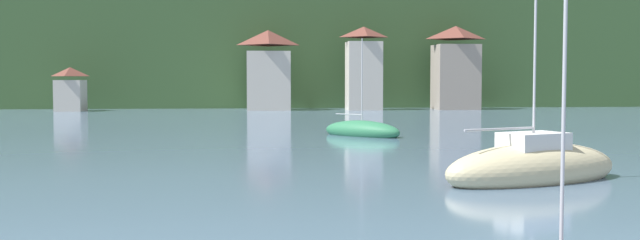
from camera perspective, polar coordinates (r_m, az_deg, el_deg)
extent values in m
cube|color=#38562D|center=(120.16, -4.48, 6.43)|extent=(352.00, 44.93, 21.24)
ellipsoid|color=#264223|center=(131.81, -0.25, 4.77)|extent=(246.40, 31.45, 57.61)
cube|color=beige|center=(94.09, -19.11, 1.83)|extent=(3.17, 3.96, 3.82)
pyramid|color=brown|center=(94.07, -19.15, 3.63)|extent=(3.33, 4.16, 1.11)
cube|color=beige|center=(92.26, -4.11, 3.11)|extent=(5.44, 5.48, 7.45)
pyramid|color=brown|center=(92.41, -4.13, 6.51)|extent=(5.71, 5.75, 1.90)
cube|color=beige|center=(92.59, 3.47, 3.50)|extent=(4.32, 3.87, 8.71)
pyramid|color=brown|center=(92.78, 3.49, 6.97)|extent=(4.53, 4.07, 1.36)
cube|color=gray|center=(95.75, 10.66, 3.35)|extent=(5.45, 4.86, 8.41)
pyramid|color=brown|center=(95.94, 10.70, 6.81)|extent=(5.72, 5.11, 1.70)
ellipsoid|color=#2D754C|center=(50.33, 3.32, -0.88)|extent=(5.81, 5.98, 1.49)
cylinder|color=#B7B7BC|center=(50.20, 3.34, 3.02)|extent=(0.08, 0.08, 6.03)
cylinder|color=#ADADB2|center=(50.98, 2.29, 0.45)|extent=(1.66, 1.75, 0.07)
cylinder|color=#B7B7BC|center=(11.52, 18.70, 0.38)|extent=(0.06, 0.06, 5.78)
ellipsoid|color=#CCBC8E|center=(29.19, 16.48, -3.77)|extent=(8.67, 5.62, 2.08)
cylinder|color=#B7B7BC|center=(29.01, 16.64, 6.05)|extent=(0.10, 0.10, 8.83)
cylinder|color=#ADADB2|center=(27.89, 14.04, -0.69)|extent=(3.17, 1.36, 0.09)
cube|color=silver|center=(29.09, 16.51, -1.81)|extent=(2.89, 2.44, 0.87)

